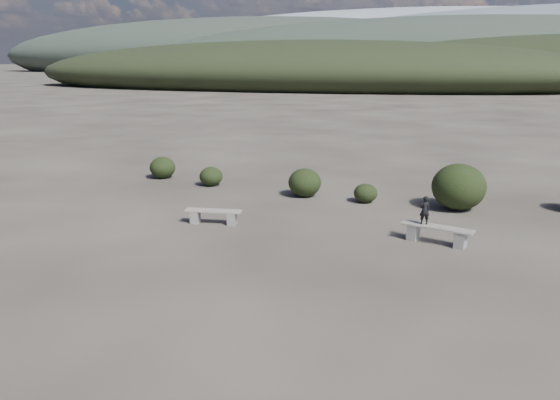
% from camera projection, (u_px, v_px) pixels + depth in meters
% --- Properties ---
extents(ground, '(1200.00, 1200.00, 0.00)m').
position_uv_depth(ground, '(248.00, 283.00, 12.59)').
color(ground, '#302A25').
rests_on(ground, ground).
extents(bench_left, '(1.83, 0.64, 0.45)m').
position_uv_depth(bench_left, '(213.00, 215.00, 17.10)').
color(bench_left, slate).
rests_on(bench_left, ground).
extents(bench_right, '(2.04, 0.91, 0.50)m').
position_uv_depth(bench_right, '(437.00, 233.00, 15.24)').
color(bench_right, slate).
rests_on(bench_right, ground).
extents(seated_person, '(0.35, 0.29, 0.82)m').
position_uv_depth(seated_person, '(425.00, 210.00, 15.29)').
color(seated_person, black).
rests_on(seated_person, bench_right).
extents(shrub_a, '(0.95, 0.95, 0.78)m').
position_uv_depth(shrub_a, '(211.00, 176.00, 22.29)').
color(shrub_a, black).
rests_on(shrub_a, ground).
extents(shrub_b, '(1.24, 1.24, 1.06)m').
position_uv_depth(shrub_b, '(305.00, 183.00, 20.51)').
color(shrub_b, black).
rests_on(shrub_b, ground).
extents(shrub_c, '(0.86, 0.86, 0.68)m').
position_uv_depth(shrub_c, '(366.00, 193.00, 19.67)').
color(shrub_c, black).
rests_on(shrub_c, ground).
extents(shrub_d, '(1.82, 1.82, 1.59)m').
position_uv_depth(shrub_d, '(459.00, 187.00, 18.63)').
color(shrub_d, black).
rests_on(shrub_d, ground).
extents(shrub_f, '(1.11, 1.11, 0.94)m').
position_uv_depth(shrub_f, '(163.00, 168.00, 23.71)').
color(shrub_f, black).
rests_on(shrub_f, ground).
extents(mountain_ridges, '(500.00, 400.00, 56.00)m').
position_uv_depth(mountain_ridges, '(440.00, 50.00, 324.87)').
color(mountain_ridges, black).
rests_on(mountain_ridges, ground).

